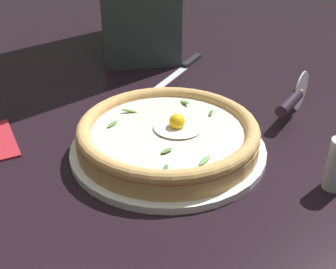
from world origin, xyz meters
name	(u,v)px	position (x,y,z in m)	size (l,w,h in m)	color
ground_plane	(185,151)	(0.00, 0.00, -0.01)	(2.40, 2.40, 0.03)	black
pizza_plate	(168,148)	(-0.03, -0.03, 0.01)	(0.33, 0.33, 0.01)	white
pizza	(168,133)	(-0.03, -0.03, 0.03)	(0.30, 0.30, 0.06)	tan
pizza_cutter	(293,99)	(0.19, 0.13, 0.04)	(0.07, 0.14, 0.08)	silver
table_knife	(186,66)	(-0.04, 0.37, 0.00)	(0.09, 0.23, 0.01)	silver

